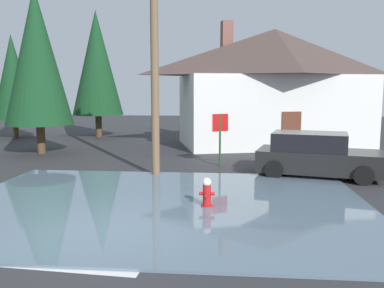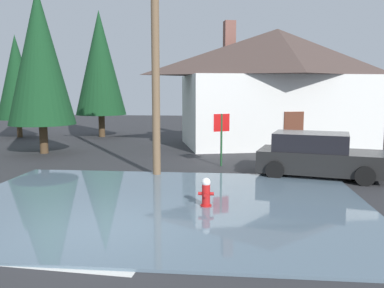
# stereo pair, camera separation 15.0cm
# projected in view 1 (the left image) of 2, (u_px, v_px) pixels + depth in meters

# --- Properties ---
(ground_plane) EXTENTS (80.00, 80.00, 0.10)m
(ground_plane) POSITION_uv_depth(u_px,v_px,m) (102.00, 233.00, 8.75)
(ground_plane) COLOR #2D2D30
(flood_puddle) EXTENTS (11.03, 8.02, 0.06)m
(flood_puddle) POSITION_uv_depth(u_px,v_px,m) (161.00, 204.00, 10.74)
(flood_puddle) COLOR slate
(flood_puddle) RESTS_ON ground
(lane_stop_bar) EXTENTS (4.08, 0.62, 0.01)m
(lane_stop_bar) POSITION_uv_depth(u_px,v_px,m) (27.00, 265.00, 7.04)
(lane_stop_bar) COLOR silver
(lane_stop_bar) RESTS_ON ground
(fire_hydrant) EXTENTS (0.41, 0.35, 0.81)m
(fire_hydrant) POSITION_uv_depth(u_px,v_px,m) (207.00, 193.00, 10.39)
(fire_hydrant) COLOR red
(fire_hydrant) RESTS_ON ground
(utility_pole) EXTENTS (1.60, 0.28, 9.81)m
(utility_pole) POSITION_uv_depth(u_px,v_px,m) (154.00, 30.00, 13.71)
(utility_pole) COLOR brown
(utility_pole) RESTS_ON ground
(stop_sign_far) EXTENTS (0.67, 0.37, 2.13)m
(stop_sign_far) POSITION_uv_depth(u_px,v_px,m) (220.00, 129.00, 16.09)
(stop_sign_far) COLOR #1E4C28
(stop_sign_far) RESTS_ON ground
(house) EXTENTS (11.57, 7.96, 6.82)m
(house) POSITION_uv_depth(u_px,v_px,m) (273.00, 86.00, 22.10)
(house) COLOR silver
(house) RESTS_ON ground
(parked_car) EXTENTS (4.54, 2.91, 1.55)m
(parked_car) POSITION_uv_depth(u_px,v_px,m) (316.00, 155.00, 14.26)
(parked_car) COLOR black
(parked_car) RESTS_ON ground
(pine_tree_tall_left) EXTENTS (2.62, 2.62, 6.54)m
(pine_tree_tall_left) POSITION_uv_depth(u_px,v_px,m) (13.00, 77.00, 25.56)
(pine_tree_tall_left) COLOR #4C3823
(pine_tree_tall_left) RESTS_ON ground
(pine_tree_short_left) EXTENTS (3.13, 3.13, 7.82)m
(pine_tree_short_left) POSITION_uv_depth(u_px,v_px,m) (37.00, 57.00, 18.85)
(pine_tree_short_left) COLOR #4C3823
(pine_tree_short_left) RESTS_ON ground
(pine_tree_far_center) EXTENTS (3.24, 3.24, 8.09)m
(pine_tree_far_center) POSITION_uv_depth(u_px,v_px,m) (97.00, 63.00, 25.80)
(pine_tree_far_center) COLOR #4C3823
(pine_tree_far_center) RESTS_ON ground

